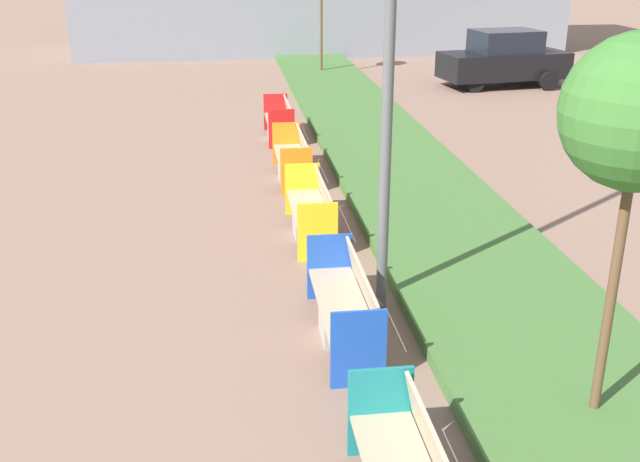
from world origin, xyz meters
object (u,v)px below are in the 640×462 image
bench_yellow_frame (312,214)px  bench_blue_frame (346,310)px  bench_orange_frame (293,161)px  parked_car_distant (504,59)px  sapling_tree_near (640,114)px  bench_red_frame (280,124)px

bench_yellow_frame → bench_blue_frame: bearing=-90.0°
bench_blue_frame → bench_yellow_frame: size_ratio=1.04×
bench_yellow_frame → bench_orange_frame: 3.22m
bench_orange_frame → parked_car_distant: size_ratio=0.50×
bench_yellow_frame → sapling_tree_near: size_ratio=0.56×
bench_red_frame → sapling_tree_near: (2.25, -12.16, 2.84)m
bench_blue_frame → bench_orange_frame: size_ratio=1.03×
sapling_tree_near → parked_car_distant: size_ratio=0.89×
sapling_tree_near → bench_yellow_frame: bearing=112.0°
bench_blue_frame → parked_car_distant: (8.01, 16.26, 0.54)m
sapling_tree_near → parked_car_distant: 19.35m
bench_orange_frame → sapling_tree_near: size_ratio=0.56×
bench_blue_frame → bench_red_frame: size_ratio=1.17×
bench_red_frame → bench_blue_frame: bearing=-90.0°
sapling_tree_near → parked_car_distant: sapling_tree_near is taller
sapling_tree_near → bench_blue_frame: bearing=137.4°
bench_orange_frame → sapling_tree_near: 9.49m
bench_yellow_frame → bench_orange_frame: size_ratio=0.99×
bench_orange_frame → sapling_tree_near: (2.24, -8.77, 2.83)m
bench_orange_frame → bench_red_frame: size_ratio=1.14×
bench_red_frame → parked_car_distant: bearing=37.6°
bench_yellow_frame → bench_red_frame: (-0.00, 6.61, -0.01)m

